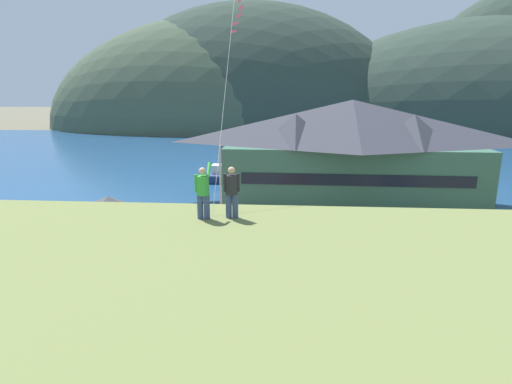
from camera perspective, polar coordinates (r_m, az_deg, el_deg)
The scene contains 20 objects.
ground_plane at distance 24.80m, azimuth -3.94°, elevation -14.11°, with size 600.00×600.00×0.00m, color #66604C.
parking_lot_pad at distance 29.26m, azimuth -2.56°, elevation -9.49°, with size 40.00×20.00×0.10m, color gray.
bay_water at distance 82.59m, azimuth 1.89°, elevation 5.59°, with size 360.00×84.00×0.03m, color navy.
far_hill_west_ridge at distance 139.76m, azimuth -4.64°, elevation 8.83°, with size 114.00×62.07×70.07m, color #42513D.
far_hill_east_peak at distance 141.96m, azimuth -0.94°, elevation 8.94°, with size 105.60×67.61×78.96m, color #2D3D33.
far_hill_center_saddle at distance 158.25m, azimuth 31.75°, elevation 7.42°, with size 148.59×74.03×69.44m, color #2D3D33.
harbor_lodge at distance 44.75m, azimuth 12.88°, elevation 5.81°, with size 27.50×11.72×10.75m.
storage_shed_near_lot at distance 29.21m, azimuth -19.33°, elevation -5.06°, with size 6.59×6.05×4.93m.
wharf_dock at distance 57.52m, azimuth -1.68°, elevation 2.40°, with size 3.20×12.17×0.70m.
moored_boat_wharfside at distance 55.81m, azimuth -5.26°, elevation 2.39°, with size 1.99×6.02×2.16m.
parked_car_back_row_left at distance 29.76m, azimuth 5.28°, elevation -7.03°, with size 4.28×2.21×1.82m.
parked_car_front_row_silver at distance 25.67m, azimuth 11.51°, elevation -10.73°, with size 4.32×2.30×1.82m.
parked_car_corner_spot at distance 25.12m, azimuth 23.07°, elevation -12.16°, with size 4.23×2.11×1.82m.
parked_car_mid_row_near at distance 32.11m, azimuth 26.99°, elevation -6.95°, with size 4.33×2.32×1.82m.
parked_car_front_row_red at distance 35.35m, azimuth -27.46°, elevation -5.19°, with size 4.25×2.15×1.82m.
parked_car_mid_row_far at distance 30.03m, azimuth 16.04°, elevation -7.33°, with size 4.24×2.14×1.82m.
parked_car_front_row_end at distance 32.01m, azimuth -9.71°, elevation -5.67°, with size 4.32×2.29×1.82m.
parking_light_pole at distance 33.49m, azimuth -4.89°, elevation 1.08°, with size 0.24×0.78×7.30m.
person_kite_flyer at distance 13.75m, azimuth -7.30°, elevation 0.14°, with size 0.51×0.67×1.86m.
person_companion at distance 13.77m, azimuth -3.36°, elevation 0.18°, with size 0.55×0.40×1.74m.
Camera 1 is at (3.24, -21.72, 11.52)m, focal length 29.08 mm.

